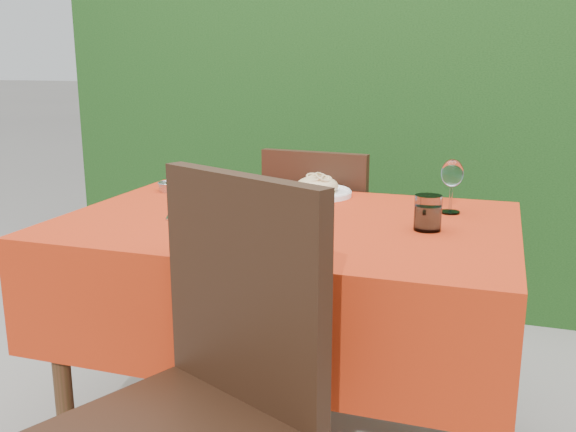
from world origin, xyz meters
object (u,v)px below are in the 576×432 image
(steel_ramekin, at_px, (170,187))
(pasta_plate, at_px, (317,189))
(chair_near, at_px, (205,386))
(water_glass, at_px, (428,215))
(chair_far, at_px, (322,246))
(fork, at_px, (170,214))
(pizza_plate, at_px, (273,215))
(wine_glass, at_px, (452,176))

(steel_ramekin, bearing_deg, pasta_plate, 9.71)
(chair_near, xyz_separation_m, water_glass, (0.36, 0.62, 0.24))
(pasta_plate, xyz_separation_m, steel_ramekin, (-0.50, -0.09, -0.01))
(chair_far, relative_size, steel_ramekin, 11.41)
(pasta_plate, bearing_deg, chair_far, 100.86)
(chair_near, height_order, steel_ramekin, chair_near)
(pasta_plate, distance_m, fork, 0.52)
(chair_near, relative_size, fork, 5.70)
(pasta_plate, bearing_deg, fork, -129.48)
(pizza_plate, distance_m, water_glass, 0.41)
(pizza_plate, height_order, fork, pizza_plate)
(pizza_plate, relative_size, water_glass, 3.31)
(chair_near, height_order, pizza_plate, chair_near)
(pasta_plate, relative_size, wine_glass, 1.43)
(water_glass, relative_size, steel_ramekin, 1.23)
(pasta_plate, relative_size, fork, 1.34)
(fork, bearing_deg, pasta_plate, 29.25)
(pasta_plate, height_order, water_glass, water_glass)
(chair_far, bearing_deg, wine_glass, 147.27)
(wine_glass, bearing_deg, pasta_plate, 165.22)
(chair_near, bearing_deg, wine_glass, 89.44)
(water_glass, distance_m, wine_glass, 0.23)
(fork, bearing_deg, wine_glass, -1.01)
(pizza_plate, distance_m, steel_ramekin, 0.58)
(chair_far, height_order, fork, chair_far)
(chair_near, distance_m, pasta_plate, 0.98)
(chair_far, distance_m, water_glass, 0.79)
(pasta_plate, relative_size, steel_ramekin, 2.99)
(wine_glass, bearing_deg, pizza_plate, -147.48)
(fork, distance_m, steel_ramekin, 0.36)
(water_glass, bearing_deg, steel_ramekin, 164.45)
(wine_glass, distance_m, steel_ramekin, 0.94)
(water_glass, relative_size, fork, 0.55)
(chair_far, distance_m, fork, 0.75)
(water_glass, bearing_deg, chair_near, -119.89)
(chair_near, bearing_deg, steel_ramekin, 146.63)
(chair_far, bearing_deg, water_glass, 131.64)
(water_glass, bearing_deg, chair_far, 127.06)
(pasta_plate, height_order, steel_ramekin, pasta_plate)
(chair_far, height_order, pasta_plate, chair_far)
(chair_far, relative_size, fork, 5.12)
(chair_near, distance_m, pizza_plate, 0.60)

